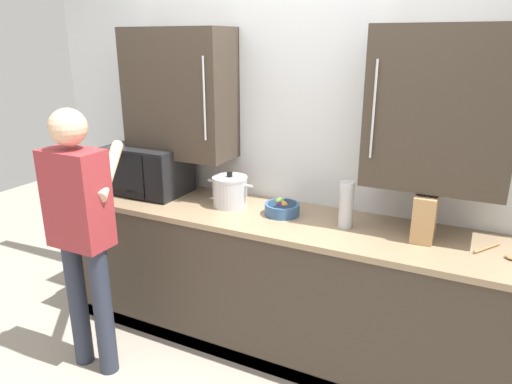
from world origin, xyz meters
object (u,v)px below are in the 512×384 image
Objects in this scene: thermos_flask at (346,205)px; knife_block at (424,218)px; microwave_oven at (145,169)px; stock_pot at (230,191)px; wooden_spoon at (500,253)px; fruit_bowl at (282,208)px; person_figure at (81,222)px.

knife_block is at bearing 0.14° from thermos_flask.
microwave_oven reaches higher than stock_pot.
wooden_spoon is 1.55m from stock_pot.
fruit_bowl is 1.16m from person_figure.
wooden_spoon is 2.21m from person_figure.
wooden_spoon is at bearing -1.92° from knife_block.
stock_pot is at bearing 178.18° from thermos_flask.
wooden_spoon is 0.99× the size of fruit_bowl.
microwave_oven is at bearing 179.15° from wooden_spoon.
knife_block is 0.21× the size of person_figure.
thermos_flask is 0.42m from knife_block.
wooden_spoon is 0.80m from thermos_flask.
person_figure is at bearing -162.16° from wooden_spoon.
person_figure reaches higher than knife_block.
fruit_bowl is 0.65× the size of knife_block.
person_figure is (-1.73, -0.69, -0.09)m from knife_block.
stock_pot is at bearing 0.24° from microwave_oven.
knife_block is (1.85, -0.02, -0.04)m from microwave_oven.
stock_pot is at bearing 52.07° from person_figure.
stock_pot is 0.20× the size of person_figure.
microwave_oven is at bearing 179.37° from knife_block.
thermos_flask is at bearing -3.45° from fruit_bowl.
thermos_flask is at bearing 27.62° from person_figure.
fruit_bowl is (1.03, 0.00, -0.12)m from microwave_oven.
microwave_oven is at bearing -179.76° from stock_pot.
wooden_spoon is 0.13× the size of person_figure.
wooden_spoon is at bearing -0.83° from thermos_flask.
microwave_oven is 1.43m from thermos_flask.
person_figure is at bearing -81.03° from microwave_oven.
knife_block reaches higher than stock_pot.
stock_pot is 0.91m from person_figure.
person_figure is (-2.10, -0.68, 0.03)m from wooden_spoon.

